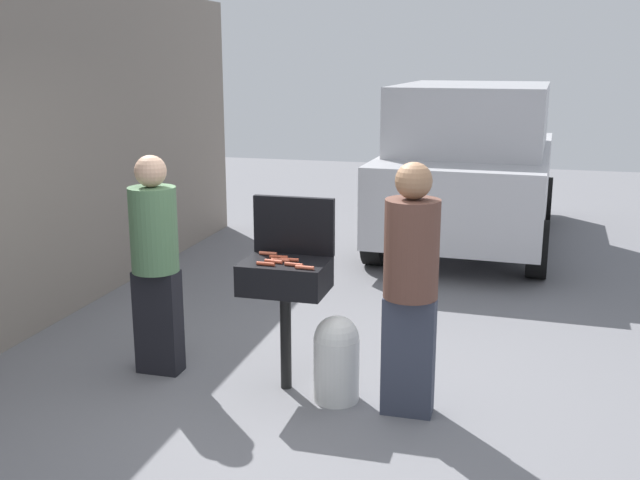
# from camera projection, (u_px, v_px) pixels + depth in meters

# --- Properties ---
(ground_plane) EXTENTS (24.00, 24.00, 0.00)m
(ground_plane) POSITION_uv_depth(u_px,v_px,m) (303.00, 397.00, 5.35)
(ground_plane) COLOR slate
(house_wall_side) EXTENTS (0.24, 8.00, 3.05)m
(house_wall_side) POSITION_uv_depth(u_px,v_px,m) (38.00, 153.00, 6.62)
(house_wall_side) COLOR slate
(house_wall_side) RESTS_ON ground
(bbq_grill) EXTENTS (0.60, 0.44, 0.96)m
(bbq_grill) POSITION_uv_depth(u_px,v_px,m) (285.00, 281.00, 5.31)
(bbq_grill) COLOR black
(bbq_grill) RESTS_ON ground
(grill_lid_open) EXTENTS (0.60, 0.05, 0.42)m
(grill_lid_open) POSITION_uv_depth(u_px,v_px,m) (294.00, 225.00, 5.43)
(grill_lid_open) COLOR black
(grill_lid_open) RESTS_ON bbq_grill
(hot_dog_0) EXTENTS (0.13, 0.03, 0.03)m
(hot_dog_0) POSITION_uv_depth(u_px,v_px,m) (268.00, 253.00, 5.44)
(hot_dog_0) COLOR #C6593D
(hot_dog_0) RESTS_ON bbq_grill
(hot_dog_1) EXTENTS (0.13, 0.03, 0.03)m
(hot_dog_1) POSITION_uv_depth(u_px,v_px,m) (280.00, 260.00, 5.26)
(hot_dog_1) COLOR #C6593D
(hot_dog_1) RESTS_ON bbq_grill
(hot_dog_2) EXTENTS (0.13, 0.03, 0.03)m
(hot_dog_2) POSITION_uv_depth(u_px,v_px,m) (279.00, 257.00, 5.34)
(hot_dog_2) COLOR #AD4228
(hot_dog_2) RESTS_ON bbq_grill
(hot_dog_3) EXTENTS (0.13, 0.03, 0.03)m
(hot_dog_3) POSITION_uv_depth(u_px,v_px,m) (266.00, 264.00, 5.16)
(hot_dog_3) COLOR #AD4228
(hot_dog_3) RESTS_ON bbq_grill
(hot_dog_4) EXTENTS (0.13, 0.03, 0.03)m
(hot_dog_4) POSITION_uv_depth(u_px,v_px,m) (305.00, 268.00, 5.08)
(hot_dog_4) COLOR #C6593D
(hot_dog_4) RESTS_ON bbq_grill
(hot_dog_5) EXTENTS (0.13, 0.04, 0.03)m
(hot_dog_5) POSITION_uv_depth(u_px,v_px,m) (273.00, 261.00, 5.23)
(hot_dog_5) COLOR #B74C33
(hot_dog_5) RESTS_ON bbq_grill
(hot_dog_6) EXTENTS (0.13, 0.04, 0.03)m
(hot_dog_6) POSITION_uv_depth(u_px,v_px,m) (289.00, 260.00, 5.27)
(hot_dog_6) COLOR #B74C33
(hot_dog_6) RESTS_ON bbq_grill
(hot_dog_7) EXTENTS (0.13, 0.04, 0.03)m
(hot_dog_7) POSITION_uv_depth(u_px,v_px,m) (294.00, 265.00, 5.15)
(hot_dog_7) COLOR #B74C33
(hot_dog_7) RESTS_ON bbq_grill
(propane_tank) EXTENTS (0.32, 0.32, 0.62)m
(propane_tank) POSITION_uv_depth(u_px,v_px,m) (336.00, 357.00, 5.24)
(propane_tank) COLOR silver
(propane_tank) RESTS_ON ground
(person_left) EXTENTS (0.35, 0.35, 1.67)m
(person_left) POSITION_uv_depth(u_px,v_px,m) (155.00, 257.00, 5.58)
(person_left) COLOR black
(person_left) RESTS_ON ground
(person_right) EXTENTS (0.36, 0.36, 1.71)m
(person_right) POSITION_uv_depth(u_px,v_px,m) (411.00, 281.00, 4.90)
(person_right) COLOR #333847
(person_right) RESTS_ON ground
(parked_minivan) EXTENTS (2.16, 4.47, 2.02)m
(parked_minivan) POSITION_uv_depth(u_px,v_px,m) (472.00, 163.00, 9.62)
(parked_minivan) COLOR #B7B7BC
(parked_minivan) RESTS_ON ground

